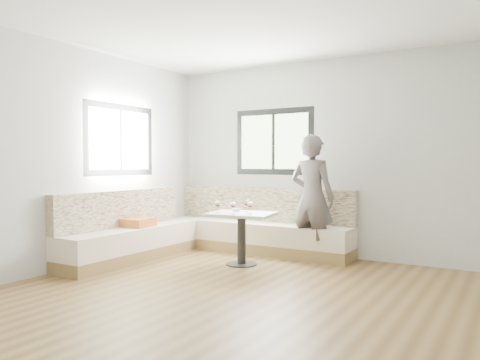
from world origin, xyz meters
name	(u,v)px	position (x,y,z in m)	size (l,w,h in m)	color
room	(237,154)	(-0.08, 0.08, 1.41)	(5.01, 5.01, 2.81)	brown
banquette	(204,232)	(-1.59, 1.63, 0.33)	(2.90, 2.80, 0.95)	brown
table	(242,226)	(-0.79, 1.36, 0.51)	(0.92, 0.77, 0.68)	black
person	(312,198)	(-0.11, 2.09, 0.86)	(0.62, 0.41, 1.71)	#574F4E
olive_ramekin	(236,210)	(-0.94, 1.46, 0.70)	(0.11, 0.11, 0.04)	white
wine_glass_a	(218,204)	(-1.04, 1.17, 0.80)	(0.08, 0.08, 0.17)	white
wine_glass_b	(233,205)	(-0.79, 1.16, 0.80)	(0.08, 0.08, 0.17)	white
wine_glass_c	(250,205)	(-0.62, 1.29, 0.80)	(0.08, 0.08, 0.17)	white
wine_glass_d	(247,203)	(-0.80, 1.51, 0.80)	(0.08, 0.08, 0.17)	white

